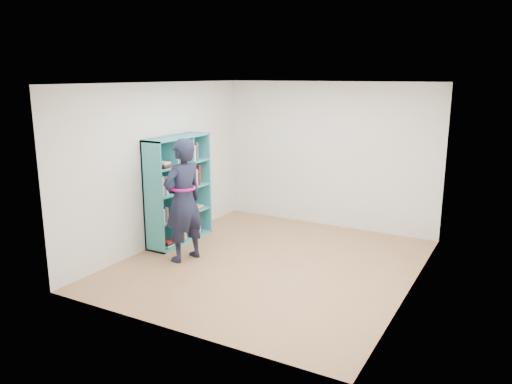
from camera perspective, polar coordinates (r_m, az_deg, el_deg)
The scene contains 9 objects.
floor at distance 7.42m, azimuth 1.64°, elevation -8.17°, with size 4.50×4.50×0.00m, color #996E45.
ceiling at distance 6.91m, azimuth 1.79°, elevation 12.33°, with size 4.50×4.50×0.00m, color white.
wall_left at distance 8.15m, azimuth -10.90°, elevation 3.05°, with size 0.02×4.50×2.60m, color silver.
wall_right at distance 6.41m, azimuth 17.81°, elevation -0.12°, with size 0.02×4.50×2.60m, color silver.
wall_back at distance 9.08m, azimuth 8.26°, elevation 4.19°, with size 4.00×0.02×2.60m, color silver.
wall_front at distance 5.21m, azimuth -9.74°, elevation -2.68°, with size 4.00×0.02×2.60m, color silver.
bookshelf at distance 8.27m, azimuth -9.04°, elevation 0.14°, with size 0.38×1.31×1.75m.
person at distance 7.38m, azimuth -8.30°, elevation -0.95°, with size 0.60×0.76×1.83m.
smartphone at distance 7.51m, azimuth -8.44°, elevation 0.23°, with size 0.01×0.10×0.13m.
Camera 1 is at (3.16, -6.14, 2.72)m, focal length 35.00 mm.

